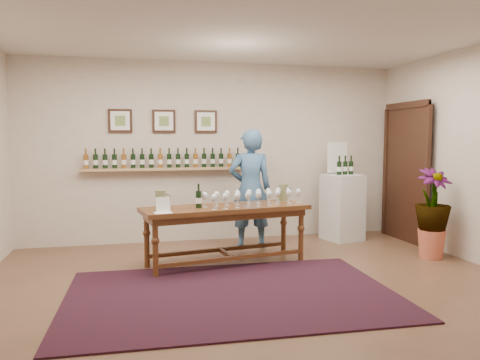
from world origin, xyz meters
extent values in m
plane|color=brown|center=(0.00, 0.00, 0.00)|extent=(6.00, 6.00, 0.00)
plane|color=beige|center=(0.00, 2.50, 1.40)|extent=(6.00, 0.00, 6.00)
plane|color=beige|center=(0.00, -2.50, 1.40)|extent=(6.00, 0.00, 6.00)
plane|color=beige|center=(0.00, 0.00, 2.80)|extent=(6.00, 6.00, 0.00)
cube|color=tan|center=(-0.80, 2.41, 1.15)|extent=(2.50, 0.16, 0.04)
cube|color=black|center=(2.94, 1.70, 1.05)|extent=(0.10, 1.00, 2.10)
cube|color=black|center=(2.89, 1.70, 1.05)|extent=(0.04, 1.12, 2.22)
cube|color=black|center=(-1.45, 2.48, 1.88)|extent=(0.35, 0.03, 0.35)
cube|color=white|center=(-1.45, 2.46, 1.88)|extent=(0.28, 0.01, 0.28)
cube|color=olive|center=(-1.45, 2.45, 1.88)|extent=(0.15, 0.00, 0.15)
cube|color=black|center=(-0.80, 2.48, 1.88)|extent=(0.35, 0.03, 0.35)
cube|color=white|center=(-0.80, 2.46, 1.88)|extent=(0.28, 0.01, 0.28)
cube|color=olive|center=(-0.80, 2.45, 1.88)|extent=(0.15, 0.00, 0.15)
cube|color=black|center=(-0.15, 2.48, 1.88)|extent=(0.35, 0.03, 0.35)
cube|color=white|center=(-0.15, 2.46, 1.88)|extent=(0.28, 0.01, 0.28)
cube|color=olive|center=(-0.15, 2.45, 1.88)|extent=(0.15, 0.00, 0.15)
cube|color=#43110C|center=(-0.33, -0.22, 0.01)|extent=(3.42, 2.34, 0.02)
cube|color=#4D2A13|center=(-0.14, 0.97, 0.73)|extent=(2.21, 1.02, 0.06)
cube|color=#4D2A13|center=(-0.14, 0.97, 0.66)|extent=(2.08, 0.88, 0.10)
cylinder|color=#4D2A13|center=(-1.06, 0.58, 0.35)|extent=(0.08, 0.08, 0.70)
cylinder|color=#4D2A13|center=(0.85, 0.90, 0.35)|extent=(0.08, 0.08, 0.70)
cylinder|color=#4D2A13|center=(-1.14, 1.05, 0.35)|extent=(0.08, 0.08, 0.70)
cylinder|color=#4D2A13|center=(0.77, 1.37, 0.35)|extent=(0.08, 0.08, 0.70)
cube|color=#4D2A13|center=(-0.11, 0.74, 0.14)|extent=(1.92, 0.37, 0.05)
cube|color=#4D2A13|center=(-0.18, 1.21, 0.14)|extent=(1.92, 0.37, 0.05)
cube|color=#4D2A13|center=(-0.14, 0.97, 0.14)|extent=(0.13, 0.48, 0.05)
cube|color=white|center=(-0.96, 0.62, 0.85)|extent=(0.22, 0.17, 0.18)
cube|color=silver|center=(1.96, 1.99, 0.52)|extent=(0.64, 0.64, 1.05)
cube|color=white|center=(1.93, 2.14, 1.31)|extent=(0.38, 0.12, 0.53)
cone|color=#CD6244|center=(2.62, 0.63, 0.19)|extent=(0.36, 0.36, 0.39)
imported|color=#193114|center=(2.62, 0.63, 0.72)|extent=(0.59, 0.59, 0.67)
imported|color=#3A6189|center=(0.40, 1.81, 0.87)|extent=(0.68, 0.48, 1.75)
camera|label=1|loc=(-1.34, -4.81, 1.60)|focal=35.00mm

